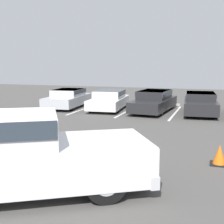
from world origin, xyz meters
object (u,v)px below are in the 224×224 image
(pickup_truck, at_px, (25,154))
(wheel_stop_curb, at_px, (167,104))
(parked_sedan_a, at_px, (68,98))
(parked_sedan_d, at_px, (200,103))
(parked_sedan_b, at_px, (109,99))
(traffic_cone, at_px, (219,155))
(parked_sedan_c, at_px, (154,100))

(pickup_truck, bearing_deg, wheel_stop_curb, 56.47)
(parked_sedan_a, bearing_deg, pickup_truck, 18.04)
(parked_sedan_a, bearing_deg, wheel_stop_curb, 111.86)
(pickup_truck, height_order, parked_sedan_d, pickup_truck)
(wheel_stop_curb, bearing_deg, parked_sedan_a, -153.72)
(parked_sedan_b, distance_m, traffic_cone, 11.09)
(pickup_truck, bearing_deg, traffic_cone, 9.26)
(parked_sedan_a, distance_m, parked_sedan_d, 8.28)
(traffic_cone, bearing_deg, parked_sedan_c, 111.81)
(parked_sedan_a, xyz_separation_m, parked_sedan_d, (8.28, -0.05, 0.02))
(parked_sedan_b, relative_size, parked_sedan_d, 1.00)
(pickup_truck, distance_m, parked_sedan_b, 12.68)
(parked_sedan_c, height_order, wheel_stop_curb, parked_sedan_c)
(parked_sedan_a, relative_size, traffic_cone, 7.72)
(parked_sedan_b, distance_m, parked_sedan_c, 2.80)
(parked_sedan_a, bearing_deg, traffic_cone, 41.11)
(parked_sedan_d, xyz_separation_m, wheel_stop_curb, (-2.33, 2.98, -0.58))
(parked_sedan_a, xyz_separation_m, parked_sedan_c, (5.64, -0.03, 0.04))
(parked_sedan_c, bearing_deg, pickup_truck, 2.63)
(traffic_cone, xyz_separation_m, wheel_stop_curb, (-3.32, 12.03, -0.20))
(pickup_truck, distance_m, traffic_cone, 5.37)
(parked_sedan_b, bearing_deg, traffic_cone, 30.37)
(parked_sedan_a, height_order, wheel_stop_curb, parked_sedan_a)
(pickup_truck, height_order, parked_sedan_b, pickup_truck)
(parked_sedan_a, xyz_separation_m, wheel_stop_curb, (5.95, 2.94, -0.56))
(parked_sedan_b, xyz_separation_m, parked_sedan_c, (2.80, 0.04, 0.03))
(pickup_truck, xyz_separation_m, traffic_cone, (4.09, 3.43, -0.62))
(pickup_truck, distance_m, parked_sedan_d, 12.86)
(parked_sedan_c, distance_m, parked_sedan_d, 2.64)
(parked_sedan_a, distance_m, traffic_cone, 12.99)
(parked_sedan_b, xyz_separation_m, parked_sedan_d, (5.44, 0.02, 0.01))
(traffic_cone, height_order, wheel_stop_curb, traffic_cone)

